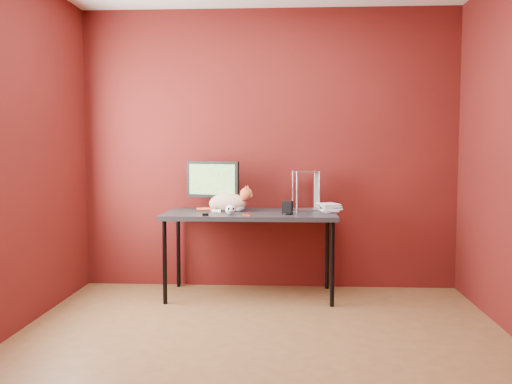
# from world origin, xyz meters

# --- Properties ---
(room) EXTENTS (3.52, 3.52, 2.61)m
(room) POSITION_xyz_m (0.00, 0.00, 1.45)
(room) COLOR brown
(room) RESTS_ON ground
(desk) EXTENTS (1.50, 0.70, 0.75)m
(desk) POSITION_xyz_m (-0.15, 1.37, 0.70)
(desk) COLOR black
(desk) RESTS_ON ground
(monitor) EXTENTS (0.49, 0.23, 0.44)m
(monitor) POSITION_xyz_m (-0.50, 1.52, 1.00)
(monitor) COLOR #BCBCC1
(monitor) RESTS_ON desk
(cat) EXTENTS (0.51, 0.27, 0.24)m
(cat) POSITION_xyz_m (-0.35, 1.44, 0.83)
(cat) COLOR #BF6128
(cat) RESTS_ON desk
(skull_mug) EXTENTS (0.09, 0.09, 0.08)m
(skull_mug) POSITION_xyz_m (-0.31, 1.17, 0.79)
(skull_mug) COLOR white
(skull_mug) RESTS_ON desk
(speaker) EXTENTS (0.10, 0.10, 0.11)m
(speaker) POSITION_xyz_m (0.18, 1.21, 0.80)
(speaker) COLOR black
(speaker) RESTS_ON desk
(book_stack) EXTENTS (0.22, 0.25, 0.84)m
(book_stack) POSITION_xyz_m (0.48, 1.44, 1.17)
(book_stack) COLOR beige
(book_stack) RESTS_ON desk
(wire_rack) EXTENTS (0.24, 0.21, 0.36)m
(wire_rack) POSITION_xyz_m (0.34, 1.56, 0.93)
(wire_rack) COLOR #BCBCC1
(wire_rack) RESTS_ON desk
(pocket_knife) EXTENTS (0.08, 0.05, 0.01)m
(pocket_knife) POSITION_xyz_m (-0.16, 1.10, 0.76)
(pocket_knife) COLOR #A8160C
(pocket_knife) RESTS_ON desk
(black_gadget) EXTENTS (0.05, 0.04, 0.02)m
(black_gadget) POSITION_xyz_m (-0.50, 1.08, 0.76)
(black_gadget) COLOR black
(black_gadget) RESTS_ON desk
(washer) EXTENTS (0.04, 0.04, 0.00)m
(washer) POSITION_xyz_m (-0.13, 1.20, 0.75)
(washer) COLOR #BCBCC1
(washer) RESTS_ON desk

